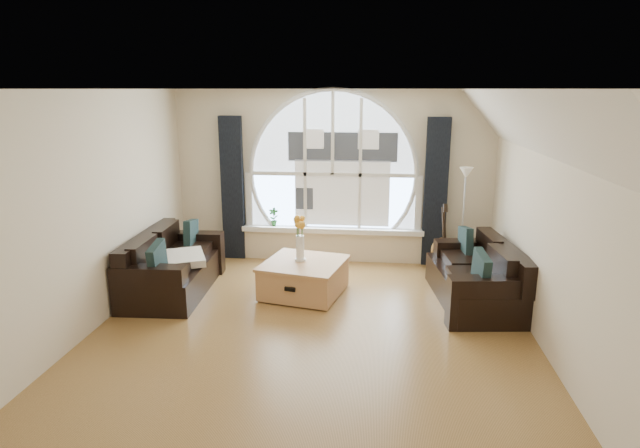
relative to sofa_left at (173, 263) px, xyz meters
The scene contains 21 objects.
ground 2.33m from the sofa_left, 27.67° to the right, with size 5.00×5.50×0.01m, color brown.
ceiling 3.25m from the sofa_left, 27.67° to the right, with size 5.00×5.50×0.01m, color silver.
wall_back 2.80m from the sofa_left, 39.73° to the left, with size 5.00×0.01×2.70m, color beige.
wall_front 4.42m from the sofa_left, 61.99° to the right, with size 5.00×0.01×2.70m, color beige.
wall_left 1.50m from the sofa_left, 113.90° to the right, with size 0.01×5.50×2.70m, color beige.
wall_right 4.75m from the sofa_left, 13.22° to the right, with size 0.01×5.50×2.70m, color beige.
attic_slope 4.78m from the sofa_left, 14.12° to the right, with size 0.92×5.50×0.72m, color silver.
arched_window 2.89m from the sofa_left, 39.23° to the left, with size 2.60×0.06×2.15m, color silver.
window_sill 2.58m from the sofa_left, 38.02° to the left, with size 2.90×0.22×0.08m, color white.
window_frame 2.87m from the sofa_left, 38.72° to the left, with size 2.76×0.08×2.15m, color white.
neighbor_house 2.94m from the sofa_left, 36.99° to the left, with size 1.70×0.02×1.50m, color silver.
curtain_left 1.79m from the sofa_left, 74.69° to the left, with size 0.35×0.12×2.30m, color black.
curtain_right 4.02m from the sofa_left, 23.35° to the left, with size 0.35×0.12×2.30m, color black.
sofa_left is the anchor object (origin of this frame).
sofa_right 4.02m from the sofa_left, ahead, with size 0.89×1.78×0.79m, color black.
coffee_chest 1.79m from the sofa_left, ahead, with size 1.02×1.02×0.50m, color #B77F4E.
throw_blanket 0.20m from the sofa_left, 23.12° to the right, with size 0.55×0.55×0.10m, color silver.
vase_flowers 1.79m from the sofa_left, ahead, with size 0.24×0.24×0.70m, color white.
floor_lamp 4.22m from the sofa_left, 17.10° to the left, with size 0.24×0.24×1.60m, color #B2B2B2.
guitar 3.96m from the sofa_left, 19.11° to the left, with size 0.36×0.24×1.06m, color olive.
potted_plant 1.94m from the sofa_left, 55.69° to the left, with size 0.16×0.11×0.30m, color #1E6023.
Camera 1 is at (0.71, -5.52, 2.70)m, focal length 29.74 mm.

